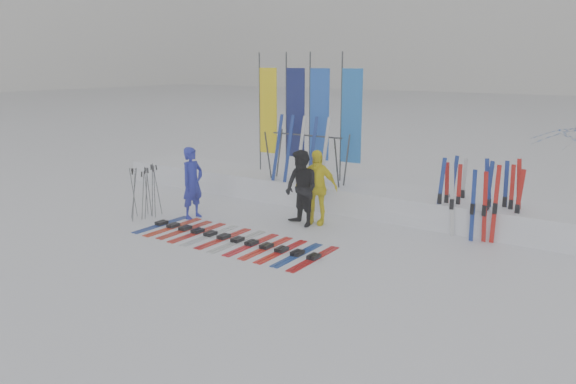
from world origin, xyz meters
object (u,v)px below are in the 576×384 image
Objects in this scene: person_yellow at (316,187)px; ski_rack at (306,151)px; person_blue at (193,183)px; ski_row at (230,239)px; person_black at (301,188)px.

ski_rack is (-1.06, 1.26, 0.55)m from person_yellow.
person_blue is at bearing -166.98° from person_yellow.
person_blue is 2.15m from ski_row.
person_black is at bearing -69.49° from person_blue.
person_black is 0.41× the size of ski_row.
person_yellow is (2.60, 1.21, 0.00)m from person_blue.
person_yellow is at bearing 68.78° from ski_row.
ski_row is (1.81, -0.84, -0.80)m from person_blue.
person_black reaches higher than ski_row.
ski_rack is at bearing 94.51° from ski_row.
person_yellow is (0.18, 0.33, -0.01)m from person_black.
person_black reaches higher than person_yellow.
ski_row is 2.04× the size of ski_rack.
person_black is 1.01× the size of person_yellow.
person_yellow is 1.73m from ski_rack.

